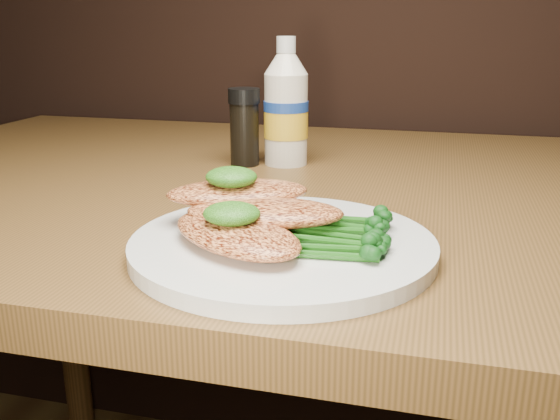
# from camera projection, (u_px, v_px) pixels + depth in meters

# --- Properties ---
(plate) EXTENTS (0.26, 0.26, 0.01)m
(plate) POSITION_uv_depth(u_px,v_px,m) (283.00, 246.00, 0.54)
(plate) COLOR silver
(plate) RESTS_ON dining_table
(chicken_front) EXTENTS (0.16, 0.14, 0.02)m
(chicken_front) POSITION_uv_depth(u_px,v_px,m) (236.00, 234.00, 0.51)
(chicken_front) COLOR #F78F4E
(chicken_front) RESTS_ON plate
(chicken_mid) EXTENTS (0.15, 0.09, 0.02)m
(chicken_mid) POSITION_uv_depth(u_px,v_px,m) (265.00, 212.00, 0.54)
(chicken_mid) COLOR #F78F4E
(chicken_mid) RESTS_ON plate
(chicken_back) EXTENTS (0.15, 0.12, 0.02)m
(chicken_back) POSITION_uv_depth(u_px,v_px,m) (238.00, 192.00, 0.57)
(chicken_back) COLOR #F78F4E
(chicken_back) RESTS_ON plate
(pesto_front) EXTENTS (0.05, 0.05, 0.02)m
(pesto_front) POSITION_uv_depth(u_px,v_px,m) (232.00, 214.00, 0.51)
(pesto_front) COLOR #113307
(pesto_front) RESTS_ON chicken_front
(pesto_back) EXTENTS (0.05, 0.05, 0.02)m
(pesto_back) POSITION_uv_depth(u_px,v_px,m) (231.00, 177.00, 0.56)
(pesto_back) COLOR #113307
(pesto_back) RESTS_ON chicken_back
(broccolini_bundle) EXTENTS (0.15, 0.14, 0.02)m
(broccolini_bundle) POSITION_uv_depth(u_px,v_px,m) (333.00, 230.00, 0.53)
(broccolini_bundle) COLOR #185111
(broccolini_bundle) RESTS_ON plate
(mayo_bottle) EXTENTS (0.08, 0.08, 0.17)m
(mayo_bottle) POSITION_uv_depth(u_px,v_px,m) (286.00, 102.00, 0.84)
(mayo_bottle) COLOR #F2E4CD
(mayo_bottle) RESTS_ON dining_table
(pepper_grinder) EXTENTS (0.06, 0.06, 0.11)m
(pepper_grinder) POSITION_uv_depth(u_px,v_px,m) (244.00, 127.00, 0.85)
(pepper_grinder) COLOR black
(pepper_grinder) RESTS_ON dining_table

